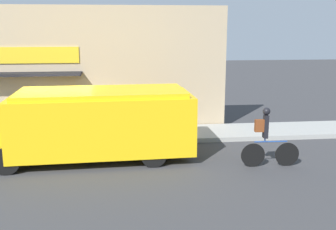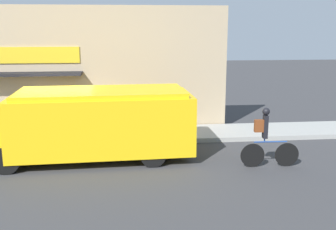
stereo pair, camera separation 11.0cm
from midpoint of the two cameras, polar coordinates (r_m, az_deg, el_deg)
ground_plane at (r=14.14m, az=-15.37°, el=-4.52°), size 70.00×70.00×0.00m
sidewalk at (r=15.09m, az=-14.77°, el=-3.08°), size 28.00×2.06×0.17m
storefront at (r=15.79m, az=-14.78°, el=6.35°), size 12.78×0.93×4.88m
school_bus at (r=12.43m, az=-10.77°, el=-1.12°), size 6.83×2.90×2.18m
cyclist at (r=11.90m, az=14.38°, el=-3.40°), size 1.75×0.22×1.79m
trash_bin at (r=15.89m, az=-21.40°, el=-1.00°), size 0.53×0.53×0.78m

